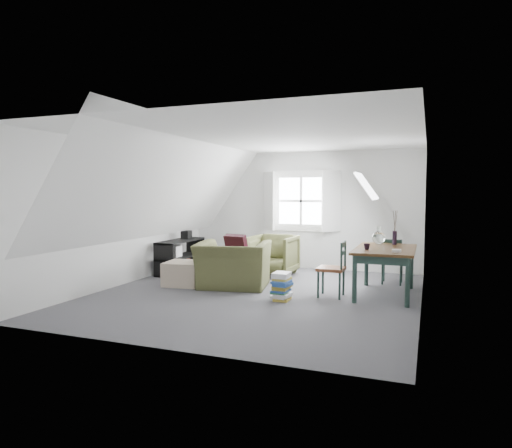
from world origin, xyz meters
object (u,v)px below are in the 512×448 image
at_px(ottoman, 184,273).
at_px(dining_chair_near, 333,268).
at_px(media_shelf, 179,258).
at_px(dining_table, 385,254).
at_px(armchair_far, 273,275).
at_px(dining_chair_far, 392,260).
at_px(armchair_near, 233,287).
at_px(magazine_stack, 282,286).

xyz_separation_m(ottoman, dining_chair_near, (2.65, 0.04, 0.25)).
bearing_deg(media_shelf, dining_table, -11.72).
relative_size(armchair_far, dining_chair_near, 1.00).
distance_m(ottoman, dining_chair_far, 3.72).
height_order(armchair_far, dining_table, dining_table).
height_order(armchair_far, ottoman, ottoman).
height_order(armchair_far, dining_chair_far, dining_chair_far).
bearing_deg(dining_chair_near, ottoman, -73.07).
height_order(armchair_near, dining_chair_near, dining_chair_near).
bearing_deg(dining_chair_far, magazine_stack, 56.95).
xyz_separation_m(ottoman, dining_table, (3.39, 0.43, 0.45)).
bearing_deg(magazine_stack, armchair_near, 150.86).
bearing_deg(dining_table, armchair_near, -172.92).
bearing_deg(media_shelf, armchair_near, -32.98).
bearing_deg(dining_chair_far, ottoman, 27.51).
distance_m(dining_chair_far, magazine_stack, 2.39).
relative_size(armchair_far, media_shelf, 0.67).
distance_m(dining_chair_near, magazine_stack, 0.89).
relative_size(armchair_near, media_shelf, 0.92).
bearing_deg(armchair_near, media_shelf, -40.73).
xyz_separation_m(dining_chair_near, media_shelf, (-3.36, 1.01, -0.16)).
xyz_separation_m(armchair_near, dining_table, (2.51, 0.30, 0.66)).
bearing_deg(magazine_stack, dining_chair_far, 51.75).
xyz_separation_m(armchair_near, ottoman, (-0.89, -0.13, 0.21)).
height_order(armchair_near, ottoman, ottoman).
distance_m(armchair_near, media_shelf, 1.86).
relative_size(dining_table, magazine_stack, 3.60).
bearing_deg(dining_chair_far, dining_chair_near, 65.44).
xyz_separation_m(armchair_near, dining_chair_far, (2.54, 1.28, 0.43)).
xyz_separation_m(dining_table, dining_chair_near, (-0.75, -0.39, -0.20)).
xyz_separation_m(armchair_near, armchair_far, (0.27, 1.33, 0.00)).
bearing_deg(armchair_near, dining_table, 175.84).
bearing_deg(armchair_far, armchair_near, -99.02).
height_order(ottoman, media_shelf, media_shelf).
distance_m(armchair_near, ottoman, 0.92).
bearing_deg(media_shelf, magazine_stack, -32.72).
bearing_deg(dining_chair_far, armchair_far, 3.81).
relative_size(dining_table, media_shelf, 1.16).
distance_m(armchair_near, dining_table, 2.61).
bearing_deg(ottoman, dining_table, 7.24).
height_order(armchair_far, media_shelf, media_shelf).
height_order(media_shelf, magazine_stack, media_shelf).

